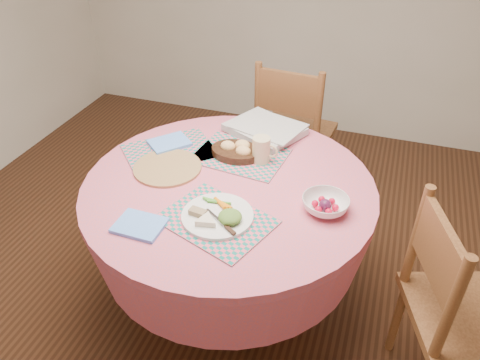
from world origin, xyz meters
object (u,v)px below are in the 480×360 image
object	(u,v)px
dining_table	(229,219)
dinner_plate	(219,215)
wicker_trivet	(167,168)
bread_bowl	(237,150)
chair_right	(454,309)
chair_back	(293,131)
fruit_bowl	(325,205)
latte_mug	(262,150)

from	to	relation	value
dining_table	dinner_plate	xyz separation A→B (m)	(0.04, -0.23, 0.22)
dining_table	wicker_trivet	xyz separation A→B (m)	(-0.29, 0.02, 0.20)
dining_table	bread_bowl	size ratio (longest dim) A/B	5.39
dinner_plate	bread_bowl	distance (m)	0.46
bread_bowl	dining_table	bearing A→B (deg)	-79.63
chair_right	wicker_trivet	size ratio (longest dim) A/B	3.09
chair_back	fruit_bowl	xyz separation A→B (m)	(0.36, -1.03, 0.28)
latte_mug	chair_right	bearing A→B (deg)	-21.71
wicker_trivet	latte_mug	bearing A→B (deg)	26.30
wicker_trivet	chair_back	bearing A→B (deg)	70.09
bread_bowl	latte_mug	size ratio (longest dim) A/B	1.95
chair_right	wicker_trivet	world-z (taller)	chair_right
chair_right	fruit_bowl	world-z (taller)	chair_right
latte_mug	dinner_plate	bearing A→B (deg)	-94.98
wicker_trivet	bread_bowl	world-z (taller)	bread_bowl
dining_table	latte_mug	bearing A→B (deg)	68.12
latte_mug	fruit_bowl	bearing A→B (deg)	-37.28
chair_back	dinner_plate	bearing A→B (deg)	94.68
wicker_trivet	dinner_plate	size ratio (longest dim) A/B	1.09
latte_mug	fruit_bowl	size ratio (longest dim) A/B	0.51
chair_right	dining_table	bearing A→B (deg)	62.48
bread_bowl	latte_mug	world-z (taller)	latte_mug
dining_table	chair_right	xyz separation A→B (m)	(0.95, -0.14, -0.07)
wicker_trivet	bread_bowl	xyz separation A→B (m)	(0.26, 0.20, 0.03)
dinner_plate	bread_bowl	size ratio (longest dim) A/B	1.20
dinner_plate	wicker_trivet	bearing A→B (deg)	143.20
dinner_plate	chair_back	bearing A→B (deg)	89.48
fruit_bowl	chair_right	bearing A→B (deg)	-9.84
chair_right	latte_mug	xyz separation A→B (m)	(-0.87, 0.35, 0.33)
fruit_bowl	chair_back	bearing A→B (deg)	109.22
chair_right	bread_bowl	xyz separation A→B (m)	(-0.99, 0.36, 0.30)
wicker_trivet	chair_right	bearing A→B (deg)	-7.31
chair_right	latte_mug	distance (m)	0.99
bread_bowl	dinner_plate	bearing A→B (deg)	-79.46
dining_table	wicker_trivet	bearing A→B (deg)	176.24
chair_right	chair_back	world-z (taller)	chair_back
chair_back	wicker_trivet	bearing A→B (deg)	75.28
chair_right	bread_bowl	world-z (taller)	chair_right
dinner_plate	dining_table	bearing A→B (deg)	100.71
chair_back	latte_mug	world-z (taller)	chair_back
chair_right	wicker_trivet	bearing A→B (deg)	63.57
dinner_plate	chair_right	bearing A→B (deg)	5.89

